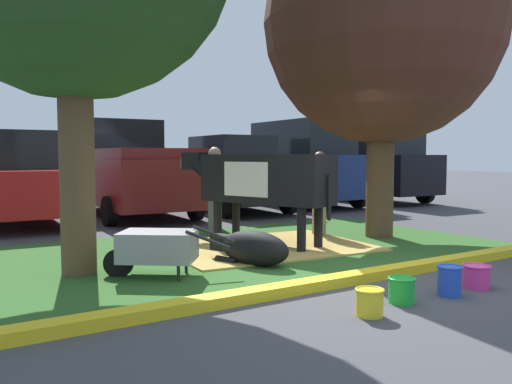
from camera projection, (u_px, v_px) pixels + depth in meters
ground_plane at (366, 280)px, 6.32m from camera, size 80.00×80.00×0.00m
grass_island at (248, 250)px, 8.28m from camera, size 8.23×4.66×0.02m
curb_yellow at (357, 277)px, 6.18m from camera, size 9.43×0.24×0.12m
hay_bedding at (266, 247)px, 8.43m from camera, size 3.38×2.64×0.04m
shade_tree_right at (382, 26)px, 9.26m from camera, size 4.24×4.24×5.95m
cow_holstein at (261, 179)px, 8.66m from camera, size 1.46×3.04×1.56m
calf_lying at (252, 248)px, 7.12m from camera, size 0.82×1.33×0.48m
person_handler at (215, 188)px, 9.69m from camera, size 0.53×0.34×1.66m
person_visitor_near at (319, 191)px, 9.67m from camera, size 0.34×0.47×1.58m
wheelbarrow at (156, 247)px, 6.37m from camera, size 1.45×1.25×0.63m
bucket_yellow at (370, 302)px, 4.88m from camera, size 0.28×0.28×0.26m
bucket_green at (402, 289)px, 5.31m from camera, size 0.29×0.29×0.27m
bucket_blue at (449, 280)px, 5.58m from camera, size 0.27×0.27×0.33m
bucket_pink at (476, 276)px, 5.92m from camera, size 0.32×0.32×0.27m
sedan_red at (16, 179)px, 11.33m from camera, size 2.15×4.47×2.02m
pickup_truck_maroon at (129, 171)px, 13.13m from camera, size 2.38×5.47×2.42m
hatchback_white at (232, 175)px, 14.09m from camera, size 2.15×4.47×2.02m
suv_dark_grey at (301, 163)px, 15.66m from camera, size 2.26×4.67×2.52m
suv_black at (370, 163)px, 17.06m from camera, size 2.26×4.67×2.52m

